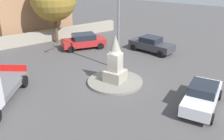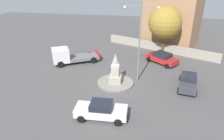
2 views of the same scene
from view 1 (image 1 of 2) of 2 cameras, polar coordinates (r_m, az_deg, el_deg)
ground_plane at (r=18.73m, az=0.70°, el=-2.85°), size 80.00×80.00×0.00m
traffic_island at (r=18.69m, az=0.70°, el=-2.60°), size 4.05×4.05×0.18m
monument at (r=18.08m, az=0.72°, el=1.75°), size 1.33×1.33×3.41m
streetlamp at (r=19.67m, az=1.50°, el=14.50°), size 3.59×0.28×8.80m
car_red_waiting at (r=26.13m, az=-6.34°, el=6.51°), size 4.48×4.11×1.49m
car_white_near_island at (r=16.31m, az=19.52°, el=-5.46°), size 4.44×2.02×1.52m
car_dark_grey_far_side at (r=25.21m, az=8.78°, el=5.70°), size 2.53×4.60×1.49m
stone_boundary_wall at (r=29.32m, az=-14.59°, el=7.38°), size 16.79×7.88×1.20m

